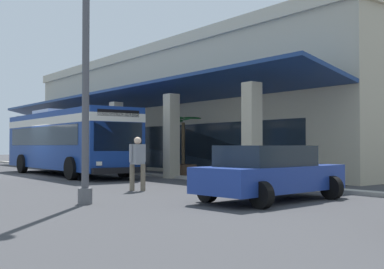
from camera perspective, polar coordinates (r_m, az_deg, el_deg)
The scene contains 8 objects.
ground at distance 28.73m, azimuth -3.41°, elevation -4.25°, with size 120.00×120.00×0.00m, color #38383A.
curb_strip at distance 28.98m, azimuth -10.91°, elevation -4.08°, with size 37.19×0.50×0.12m, color #9E998E.
plaza_building at distance 34.42m, azimuth 3.62°, elevation 2.51°, with size 31.29×17.34×7.52m.
transit_bus at distance 25.53m, azimuth -14.36°, elevation -0.41°, with size 11.26×2.98×3.34m.
parked_sedan_blue at distance 13.18m, azimuth 9.03°, elevation -4.40°, with size 2.70×4.54×1.47m.
pedestrian at distance 16.04m, azimuth -6.35°, elevation -3.00°, with size 0.39×0.69×1.75m.
potted_palm at distance 23.71m, azimuth -1.01°, elevation -3.37°, with size 1.59×1.87×2.91m.
lot_light_pole at distance 12.92m, azimuth -12.24°, elevation 11.48°, with size 0.60×0.60×8.08m.
Camera 1 is at (23.77, -8.07, 1.46)m, focal length 45.85 mm.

